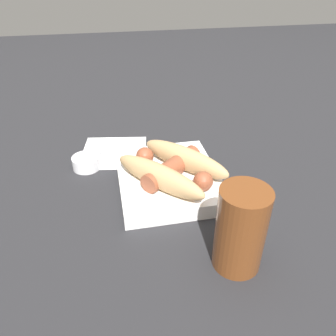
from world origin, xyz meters
name	(u,v)px	position (x,y,z in m)	size (l,w,h in m)	color
ground_plane	(168,185)	(0.00, 0.00, 0.00)	(3.00, 3.00, 0.00)	#232326
food_tray	(168,179)	(0.00, 0.00, 0.01)	(0.22, 0.18, 0.03)	white
bread_roll	(172,167)	(0.02, 0.00, 0.05)	(0.22, 0.21, 0.04)	tan
sausage	(172,168)	(0.01, 0.01, 0.04)	(0.14, 0.12, 0.03)	brown
pickled_veggies	(177,157)	(-0.05, 0.03, 0.03)	(0.07, 0.06, 0.01)	orange
napkin	(114,152)	(-0.14, -0.09, 0.00)	(0.16, 0.16, 0.00)	white
condiment_cup_near	(112,151)	(-0.13, -0.10, 0.01)	(0.06, 0.06, 0.03)	white
condiment_cup_far	(86,163)	(-0.09, -0.15, 0.01)	(0.06, 0.06, 0.03)	white
drink_glass	(241,229)	(0.20, 0.06, 0.06)	(0.07, 0.07, 0.13)	brown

